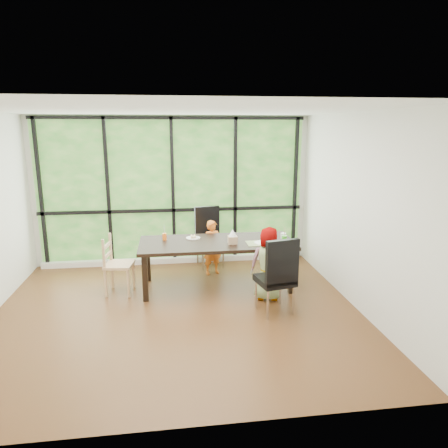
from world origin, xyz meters
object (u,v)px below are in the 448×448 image
Objects in this scene: child_toddler at (213,247)px; green_cup at (284,240)px; chair_window_leather at (210,238)px; tissue_box at (233,240)px; dining_table at (217,264)px; chair_interior_leather at (275,275)px; child_older at (270,264)px; plate_far at (193,238)px; plate_near at (263,243)px; white_mug at (283,236)px; orange_cup at (165,237)px; chair_end_beech at (119,265)px.

green_cup is at bearing -60.13° from child_toddler.
chair_window_leather is 1.22m from tissue_box.
dining_table is 2.22× the size of chair_interior_leather.
child_older is (0.71, -0.58, 0.17)m from dining_table.
plate_far is (-0.36, 0.23, 0.38)m from dining_table.
white_mug is (0.39, 0.24, 0.04)m from plate_near.
plate_near is at bearing -103.09° from chair_interior_leather.
dining_table is at bearing -99.74° from chair_window_leather.
child_toddler is at bearing 90.00° from dining_table.
tissue_box is (-0.85, -0.18, 0.01)m from white_mug.
orange_cup is at bearing 161.15° from tissue_box.
plate_near is at bearing -68.98° from child_toddler.
child_toddler is 10.74× the size of white_mug.
child_older is 0.43m from plate_near.
chair_end_beech reaches higher than tissue_box.
chair_window_leather is 12.27× the size of white_mug.
dining_table is at bearing -13.97° from orange_cup.
chair_end_beech is at bearing -178.42° from white_mug.
chair_window_leather is at bearing 90.33° from dining_table.
chair_interior_leather is at bearing 100.12° from child_older.
tissue_box is (1.04, -0.35, 0.01)m from orange_cup.
tissue_box is (-0.48, 0.42, 0.26)m from child_older.
orange_cup reaches higher than white_mug.
child_older is at bearing -75.84° from chair_window_leather.
orange_cup is 0.77× the size of tissue_box.
dining_table is 27.25× the size of white_mug.
child_toddler reaches higher than plate_far.
chair_end_beech is 6.57× the size of tissue_box.
tissue_box is (0.58, -0.38, 0.05)m from plate_far.
white_mug is at bearing 12.14° from tissue_box.
plate_near reaches higher than dining_table.
plate_far is (-1.03, 1.24, 0.22)m from chair_interior_leather.
chair_end_beech is at bearing 175.62° from plate_near.
orange_cup is at bearing -62.71° from chair_end_beech.
orange_cup is 1.88m from green_cup.
chair_end_beech is 10.22× the size of white_mug.
plate_far is at bearing 157.37° from plate_near.
plate_far is at bearing -151.16° from child_toddler.
green_cup is at bearing -119.72° from child_older.
green_cup reaches higher than white_mug.
chair_window_leather is 1.20× the size of chair_end_beech.
chair_window_leather is 0.99× the size of child_older.
child_toddler reaches higher than plate_near.
orange_cup is (-0.81, 0.20, 0.43)m from dining_table.
chair_window_leather is at bearing 45.25° from orange_cup.
child_older is 0.75m from white_mug.
tissue_box is at bearing -26.61° from child_older.
chair_window_leather reaches higher than child_toddler.
child_toddler is (0.00, 0.62, 0.10)m from dining_table.
chair_window_leather is 1.14× the size of child_toddler.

